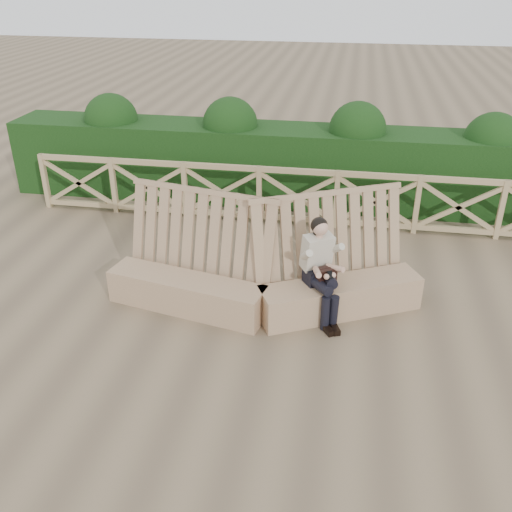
# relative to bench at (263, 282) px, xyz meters

# --- Properties ---
(ground) EXTENTS (60.00, 60.00, 0.00)m
(ground) POSITION_rel_bench_xyz_m (0.15, -0.56, -0.41)
(ground) COLOR brown
(ground) RESTS_ON ground
(bench) EXTENTS (4.45, 1.72, 1.62)m
(bench) POSITION_rel_bench_xyz_m (0.00, 0.00, 0.00)
(bench) COLOR #9E7B5A
(bench) RESTS_ON ground
(woman) EXTENTS (0.66, 0.88, 1.44)m
(woman) POSITION_rel_bench_xyz_m (0.79, -0.06, 0.37)
(woman) COLOR black
(woman) RESTS_ON ground
(guardrail) EXTENTS (10.10, 0.09, 1.10)m
(guardrail) POSITION_rel_bench_xyz_m (0.15, 2.94, 0.14)
(guardrail) COLOR #978158
(guardrail) RESTS_ON ground
(hedge) EXTENTS (12.00, 1.20, 1.50)m
(hedge) POSITION_rel_bench_xyz_m (0.15, 4.14, 0.34)
(hedge) COLOR black
(hedge) RESTS_ON ground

